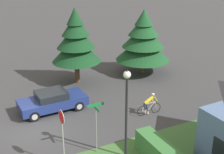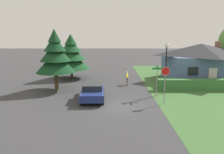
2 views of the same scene
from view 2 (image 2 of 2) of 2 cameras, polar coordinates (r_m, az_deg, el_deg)
ground_plane at (r=17.42m, az=1.47°, el=-7.46°), size 140.00×140.00×0.00m
cottage_house at (r=28.63m, az=22.23°, el=3.79°), size 8.59×7.45×4.69m
hedge_row at (r=24.03m, az=24.37°, el=-1.86°), size 10.52×0.90×1.13m
sedan_left_lane at (r=18.95m, az=-4.83°, el=-3.75°), size 2.06×4.48×1.38m
cyclist at (r=24.23m, az=4.14°, el=-0.43°), size 0.44×1.74×1.46m
stop_sign at (r=17.91m, az=13.91°, el=-0.30°), size 0.69×0.07×3.00m
street_lamp at (r=20.83m, az=14.16°, el=4.59°), size 0.37×0.37×4.77m
street_name_sign at (r=19.66m, az=11.86°, el=0.32°), size 0.90×0.90×2.82m
conifer_tall_near at (r=22.31m, az=-14.42°, el=5.40°), size 3.87×3.87×6.08m
conifer_tall_far at (r=28.01m, az=-10.44°, el=5.56°), size 4.65×4.65×5.59m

